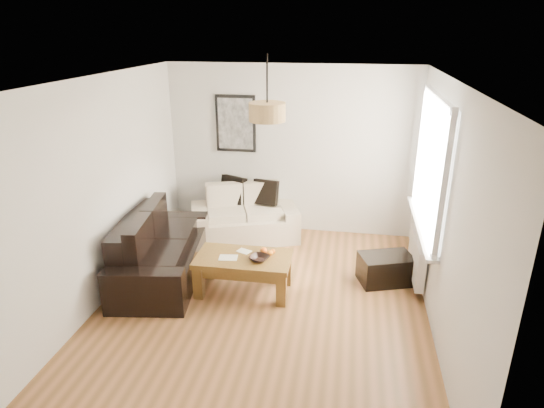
% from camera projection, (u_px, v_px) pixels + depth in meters
% --- Properties ---
extents(floor, '(4.50, 4.50, 0.00)m').
position_uv_depth(floor, '(263.00, 304.00, 5.48)').
color(floor, brown).
rests_on(floor, ground).
extents(ceiling, '(3.80, 4.50, 0.00)m').
position_uv_depth(ceiling, '(262.00, 80.00, 4.55)').
color(ceiling, white).
rests_on(ceiling, floor).
extents(wall_back, '(3.80, 0.04, 2.60)m').
position_uv_depth(wall_back, '(291.00, 151.00, 7.08)').
color(wall_back, silver).
rests_on(wall_back, floor).
extents(wall_front, '(3.80, 0.04, 2.60)m').
position_uv_depth(wall_front, '(195.00, 325.00, 2.95)').
color(wall_front, silver).
rests_on(wall_front, floor).
extents(wall_left, '(0.04, 4.50, 2.60)m').
position_uv_depth(wall_left, '(102.00, 192.00, 5.32)').
color(wall_left, silver).
rests_on(wall_left, floor).
extents(wall_right, '(0.04, 4.50, 2.60)m').
position_uv_depth(wall_right, '(444.00, 214.00, 4.71)').
color(wall_right, silver).
rests_on(wall_right, floor).
extents(window_bay, '(0.14, 1.90, 1.60)m').
position_uv_depth(window_bay, '(432.00, 164.00, 5.34)').
color(window_bay, white).
rests_on(window_bay, wall_right).
extents(radiator, '(0.10, 0.90, 0.52)m').
position_uv_depth(radiator, '(417.00, 257.00, 5.79)').
color(radiator, white).
rests_on(radiator, wall_right).
extents(poster, '(0.62, 0.04, 0.87)m').
position_uv_depth(poster, '(236.00, 124.00, 7.05)').
color(poster, black).
rests_on(poster, wall_back).
extents(pendant_shade, '(0.40, 0.40, 0.20)m').
position_uv_depth(pendant_shade, '(267.00, 112.00, 4.96)').
color(pendant_shade, tan).
rests_on(pendant_shade, ceiling).
extents(loveseat_cream, '(1.80, 1.36, 0.79)m').
position_uv_depth(loveseat_cream, '(244.00, 214.00, 7.08)').
color(loveseat_cream, beige).
rests_on(loveseat_cream, floor).
extents(sofa_leather, '(1.20, 2.03, 0.83)m').
position_uv_depth(sofa_leather, '(161.00, 247.00, 5.97)').
color(sofa_leather, black).
rests_on(sofa_leather, floor).
extents(coffee_table, '(1.17, 0.65, 0.47)m').
position_uv_depth(coffee_table, '(244.00, 274.00, 5.68)').
color(coffee_table, brown).
rests_on(coffee_table, floor).
extents(ottoman, '(0.75, 0.61, 0.37)m').
position_uv_depth(ottoman, '(386.00, 269.00, 5.90)').
color(ottoman, black).
rests_on(ottoman, floor).
extents(cushion_left, '(0.43, 0.29, 0.41)m').
position_uv_depth(cushion_left, '(233.00, 189.00, 7.18)').
color(cushion_left, black).
rests_on(cushion_left, loveseat_cream).
extents(cushion_right, '(0.40, 0.19, 0.39)m').
position_uv_depth(cushion_right, '(266.00, 192.00, 7.10)').
color(cushion_right, black).
rests_on(cushion_right, loveseat_cream).
extents(fruit_bowl, '(0.29, 0.29, 0.06)m').
position_uv_depth(fruit_bowl, '(259.00, 258.00, 5.50)').
color(fruit_bowl, black).
rests_on(fruit_bowl, coffee_table).
extents(orange_a, '(0.09, 0.09, 0.07)m').
position_uv_depth(orange_a, '(270.00, 253.00, 5.60)').
color(orange_a, orange).
rests_on(orange_a, fruit_bowl).
extents(orange_b, '(0.07, 0.07, 0.06)m').
position_uv_depth(orange_b, '(273.00, 251.00, 5.64)').
color(orange_b, orange).
rests_on(orange_b, fruit_bowl).
extents(orange_c, '(0.10, 0.10, 0.09)m').
position_uv_depth(orange_c, '(264.00, 251.00, 5.66)').
color(orange_c, '#E25D13').
rests_on(orange_c, fruit_bowl).
extents(papers, '(0.24, 0.18, 0.01)m').
position_uv_depth(papers, '(228.00, 258.00, 5.57)').
color(papers, white).
rests_on(papers, coffee_table).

